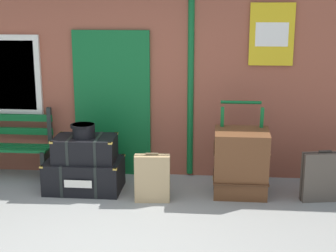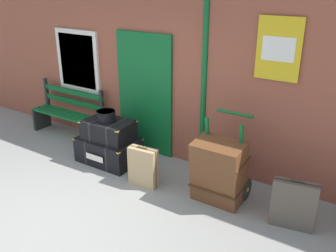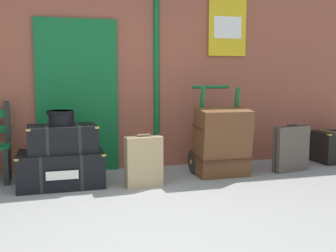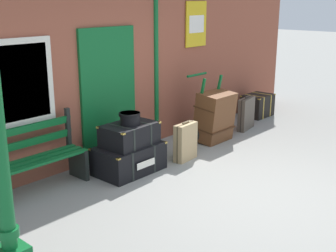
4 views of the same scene
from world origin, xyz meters
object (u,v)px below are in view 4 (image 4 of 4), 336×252
(platform_bench, at_px, (28,162))
(corner_trunk, at_px, (257,105))
(steamer_trunk_base, at_px, (129,158))
(round_hatbox, at_px, (130,118))
(porters_trolley, at_px, (207,125))
(suitcase_tan, at_px, (246,114))
(steamer_trunk_middle, at_px, (130,134))
(suitcase_caramel, at_px, (185,142))
(large_brown_trunk, at_px, (215,117))
(lamp_post, at_px, (2,172))

(platform_bench, distance_m, corner_trunk, 5.58)
(platform_bench, relative_size, steamer_trunk_base, 1.58)
(round_hatbox, bearing_deg, steamer_trunk_base, 127.83)
(porters_trolley, xyz_separation_m, suitcase_tan, (1.04, -0.20, 0.05))
(steamer_trunk_middle, relative_size, round_hatbox, 2.61)
(round_hatbox, bearing_deg, suitcase_caramel, -16.75)
(round_hatbox, relative_size, large_brown_trunk, 0.35)
(round_hatbox, xyz_separation_m, porters_trolley, (2.06, 0.13, -0.57))
(platform_bench, xyz_separation_m, steamer_trunk_base, (1.40, -0.44, -0.23))
(suitcase_tan, bearing_deg, steamer_trunk_base, 178.29)
(suitcase_caramel, bearing_deg, steamer_trunk_middle, 161.69)
(steamer_trunk_base, relative_size, corner_trunk, 1.46)
(round_hatbox, relative_size, suitcase_tan, 0.47)
(suitcase_tan, bearing_deg, round_hatbox, 178.72)
(steamer_trunk_middle, bearing_deg, platform_bench, 162.94)
(porters_trolley, xyz_separation_m, corner_trunk, (2.10, 0.17, -0.03))
(round_hatbox, bearing_deg, steamer_trunk_middle, 75.71)
(lamp_post, relative_size, round_hatbox, 9.23)
(lamp_post, height_order, suitcase_tan, lamp_post)
(steamer_trunk_middle, distance_m, suitcase_tan, 3.10)
(suitcase_caramel, bearing_deg, steamer_trunk_base, 162.24)
(steamer_trunk_middle, bearing_deg, large_brown_trunk, -2.03)
(corner_trunk, bearing_deg, steamer_trunk_base, -176.25)
(lamp_post, xyz_separation_m, steamer_trunk_base, (2.63, 1.24, -0.91))
(steamer_trunk_middle, xyz_separation_m, large_brown_trunk, (2.05, -0.07, -0.12))
(platform_bench, xyz_separation_m, round_hatbox, (1.42, -0.46, 0.40))
(round_hatbox, distance_m, corner_trunk, 4.21)
(steamer_trunk_base, bearing_deg, round_hatbox, -52.17)
(corner_trunk, bearing_deg, platform_bench, 178.29)
(platform_bench, bearing_deg, steamer_trunk_middle, -17.06)
(steamer_trunk_middle, distance_m, corner_trunk, 4.17)
(platform_bench, relative_size, suitcase_caramel, 2.47)
(steamer_trunk_base, height_order, suitcase_tan, suitcase_tan)
(lamp_post, distance_m, platform_bench, 2.18)
(round_hatbox, bearing_deg, suitcase_tan, -1.28)
(round_hatbox, relative_size, suitcase_caramel, 0.49)
(lamp_post, bearing_deg, platform_bench, 53.90)
(large_brown_trunk, relative_size, suitcase_caramel, 1.43)
(steamer_trunk_base, xyz_separation_m, corner_trunk, (4.18, 0.27, 0.03))
(steamer_trunk_middle, bearing_deg, round_hatbox, -104.29)
(lamp_post, distance_m, suitcase_caramel, 3.79)
(platform_bench, relative_size, porters_trolley, 1.34)
(steamer_trunk_middle, relative_size, suitcase_tan, 1.23)
(suitcase_caramel, bearing_deg, round_hatbox, 163.25)
(platform_bench, height_order, steamer_trunk_base, platform_bench)
(round_hatbox, bearing_deg, platform_bench, 161.92)
(lamp_post, height_order, large_brown_trunk, lamp_post)
(steamer_trunk_base, distance_m, suitcase_caramel, 1.01)
(lamp_post, bearing_deg, large_brown_trunk, 13.94)
(suitcase_caramel, relative_size, corner_trunk, 0.93)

